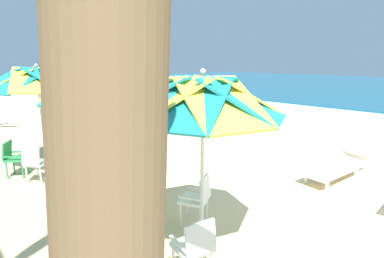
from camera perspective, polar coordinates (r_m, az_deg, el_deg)
ground_plane at (r=7.00m, az=21.67°, el=-11.32°), size 80.00×80.00×0.00m
beach_umbrella_0 at (r=4.12m, az=2.00°, el=5.61°), size 2.29×2.29×2.64m
plastic_chair_0 at (r=5.28m, az=1.08°, el=-12.53°), size 0.60×0.59×0.87m
plastic_chair_1 at (r=4.08m, az=0.53°, el=-20.84°), size 0.56×0.53×0.87m
plastic_chair_2 at (r=4.15m, az=-10.48°, el=-20.39°), size 0.63×0.63×0.87m
beach_umbrella_1 at (r=6.20m, az=-15.90°, el=7.58°), size 2.56×2.56×2.64m
plastic_chair_3 at (r=6.87m, az=-22.78°, el=-7.40°), size 0.59×0.61×0.87m
plastic_chair_4 at (r=7.08m, az=-11.32°, el=-6.03°), size 0.55×0.53×0.87m
beach_umbrella_2 at (r=8.28m, az=-26.80°, el=8.25°), size 2.59×2.59×2.66m
plastic_chair_5 at (r=8.47m, az=-30.26°, el=-4.43°), size 0.63×0.63×0.87m
plastic_chair_6 at (r=7.81m, az=-27.12°, el=-5.44°), size 0.62×0.63×0.87m
sun_lounger_1 at (r=8.07m, az=25.34°, el=-6.31°), size 0.93×2.21×0.62m
palm_tree_0 at (r=0.92m, az=-18.16°, el=13.25°), size 2.71×2.68×4.67m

